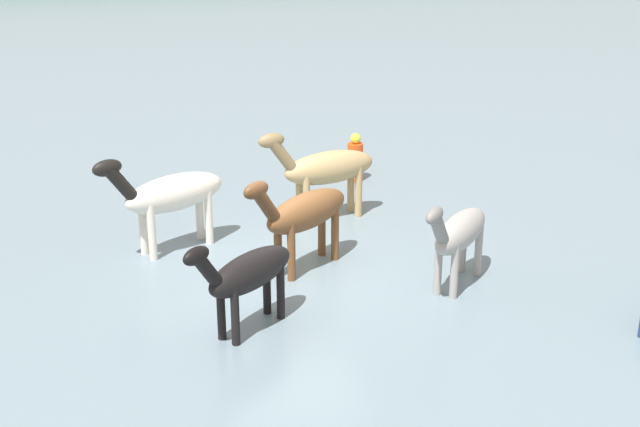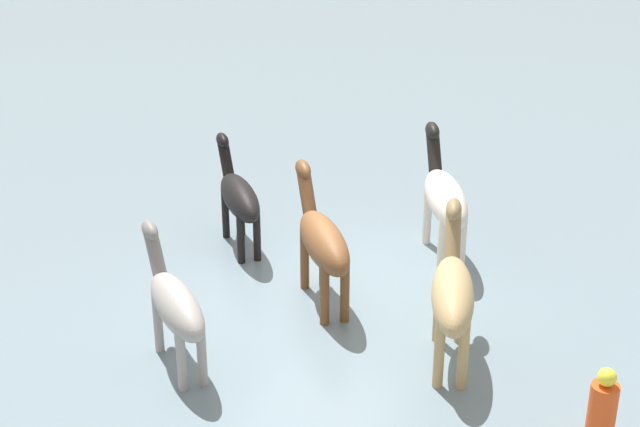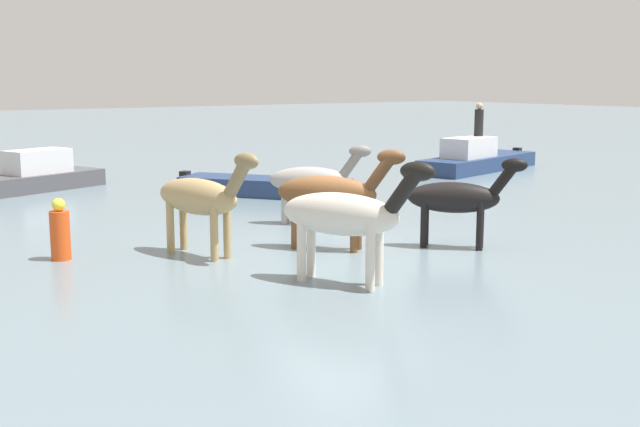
{
  "view_description": "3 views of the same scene",
  "coord_description": "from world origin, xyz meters",
  "views": [
    {
      "loc": [
        -2.51,
        -14.23,
        6.76
      ],
      "look_at": [
        0.58,
        0.2,
        1.03
      ],
      "focal_mm": 49.68,
      "sensor_mm": 36.0,
      "label": 1
    },
    {
      "loc": [
        12.82,
        5.06,
        7.76
      ],
      "look_at": [
        -0.6,
        -0.22,
        1.12
      ],
      "focal_mm": 53.83,
      "sensor_mm": 36.0,
      "label": 2
    },
    {
      "loc": [
        -12.08,
        9.12,
        3.29
      ],
      "look_at": [
        0.22,
        0.46,
        0.74
      ],
      "focal_mm": 45.01,
      "sensor_mm": 36.0,
      "label": 3
    }
  ],
  "objects": [
    {
      "name": "horse_dark_mare",
      "position": [
        2.72,
        -1.1,
        1.0
      ],
      "size": [
        1.85,
        1.95,
        1.81
      ],
      "rotation": [
        0.0,
        0.0,
        3.96
      ],
      "color": "#9E9993",
      "rests_on": "ground_plane"
    },
    {
      "name": "horse_pinto_flank",
      "position": [
        0.27,
        0.16,
        1.09
      ],
      "size": [
        2.26,
        1.85,
        1.98
      ],
      "rotation": [
        0.0,
        0.0,
        3.79
      ],
      "color": "brown",
      "rests_on": "ground_plane"
    },
    {
      "name": "horse_gray_outer",
      "position": [
        1.18,
        2.48,
        1.11
      ],
      "size": [
        2.58,
        1.11,
        2.01
      ],
      "rotation": [
        0.0,
        0.0,
        3.41
      ],
      "color": "tan",
      "rests_on": "ground_plane"
    },
    {
      "name": "horse_lead",
      "position": [
        -1.02,
        -1.93,
        0.98
      ],
      "size": [
        1.97,
        1.77,
        1.79
      ],
      "rotation": [
        0.0,
        0.0,
        3.85
      ],
      "color": "black",
      "rests_on": "ground_plane"
    },
    {
      "name": "ground_plane",
      "position": [
        0.0,
        0.0,
        0.0
      ],
      "size": [
        146.49,
        146.49,
        0.0
      ],
      "primitive_type": "plane",
      "color": "slate"
    },
    {
      "name": "buoy_channel_marker",
      "position": [
        2.39,
        4.74,
        0.51
      ],
      "size": [
        0.36,
        0.36,
        1.14
      ],
      "color": "#E54C19",
      "rests_on": "ground_plane"
    },
    {
      "name": "horse_mid_herd",
      "position": [
        -2.0,
        1.53,
        1.13
      ],
      "size": [
        2.52,
        1.57,
        2.05
      ],
      "rotation": [
        0.0,
        0.0,
        3.61
      ],
      "color": "silver",
      "rests_on": "ground_plane"
    }
  ]
}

